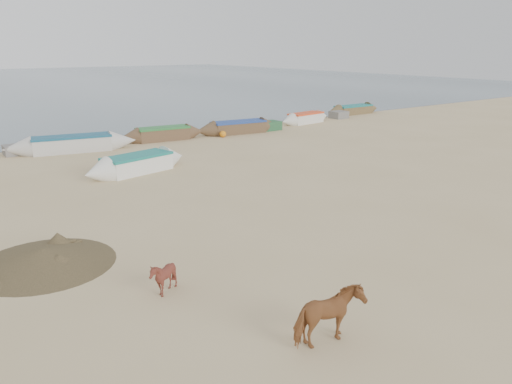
{
  "coord_description": "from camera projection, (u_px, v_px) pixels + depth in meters",
  "views": [
    {
      "loc": [
        -9.84,
        -9.57,
        5.91
      ],
      "look_at": [
        0.0,
        4.0,
        1.0
      ],
      "focal_mm": 35.0,
      "sensor_mm": 36.0,
      "label": 1
    }
  ],
  "objects": [
    {
      "name": "ground",
      "position": [
        336.0,
        256.0,
        14.64
      ],
      "size": [
        140.0,
        140.0,
        0.0
      ],
      "primitive_type": "plane",
      "color": "tan",
      "rests_on": "ground"
    },
    {
      "name": "cow_adult",
      "position": [
        329.0,
        316.0,
        10.13
      ],
      "size": [
        1.55,
        0.82,
        1.26
      ],
      "primitive_type": "imported",
      "rotation": [
        0.0,
        0.0,
        1.47
      ],
      "color": "#925930",
      "rests_on": "ground"
    },
    {
      "name": "calf_front",
      "position": [
        163.0,
        277.0,
        12.25
      ],
      "size": [
        0.96,
        0.89,
        0.91
      ],
      "primitive_type": "imported",
      "rotation": [
        0.0,
        0.0,
        -1.78
      ],
      "color": "#5B261C",
      "rests_on": "ground"
    },
    {
      "name": "near_canoe",
      "position": [
        137.0,
        164.0,
        24.19
      ],
      "size": [
        5.83,
        2.59,
        0.88
      ],
      "primitive_type": null,
      "rotation": [
        0.0,
        0.0,
        0.22
      ],
      "color": "white",
      "rests_on": "ground"
    },
    {
      "name": "debris_pile",
      "position": [
        44.0,
        256.0,
        14.02
      ],
      "size": [
        4.26,
        4.26,
        0.46
      ],
      "primitive_type": "cone",
      "rotation": [
        0.0,
        0.0,
        0.09
      ],
      "color": "brown",
      "rests_on": "ground"
    },
    {
      "name": "waterline_canoes",
      "position": [
        99.0,
        140.0,
        30.35
      ],
      "size": [
        56.19,
        4.23,
        0.95
      ],
      "color": "brown",
      "rests_on": "ground"
    },
    {
      "name": "beach_clutter",
      "position": [
        155.0,
        137.0,
        31.9
      ],
      "size": [
        44.45,
        3.21,
        0.64
      ],
      "color": "#2F6A47",
      "rests_on": "ground"
    }
  ]
}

